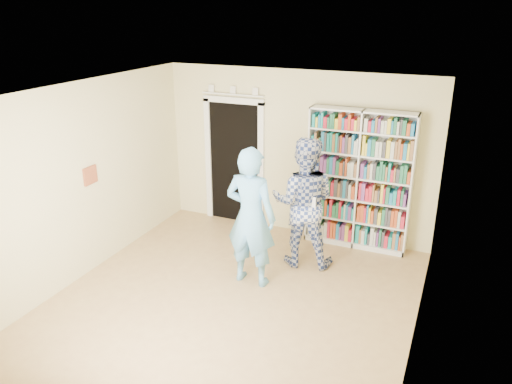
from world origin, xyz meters
TOP-DOWN VIEW (x-y plane):
  - floor at (0.00, 0.00)m, footprint 5.00×5.00m
  - ceiling at (0.00, 0.00)m, footprint 5.00×5.00m
  - wall_back at (0.00, 2.50)m, footprint 4.50×0.00m
  - wall_left at (-2.25, 0.00)m, footprint 0.00×5.00m
  - wall_right at (2.25, 0.00)m, footprint 0.00×5.00m
  - bookshelf at (1.08, 2.34)m, footprint 1.59×0.30m
  - doorway at (-1.10, 2.48)m, footprint 1.10×0.08m
  - wall_art at (-2.23, 0.20)m, footprint 0.03×0.25m
  - man_blue at (0.01, 0.65)m, footprint 0.72×0.49m
  - man_plaid at (0.49, 1.45)m, footprint 1.06×0.90m
  - paper_sheet at (0.62, 1.25)m, footprint 0.21×0.03m

SIDE VIEW (x-z plane):
  - floor at x=0.00m, z-range 0.00..0.00m
  - man_plaid at x=0.49m, z-range 0.00..1.93m
  - man_blue at x=0.01m, z-range 0.00..1.94m
  - paper_sheet at x=0.62m, z-range 0.85..1.15m
  - bookshelf at x=1.08m, z-range 0.01..2.20m
  - doorway at x=-1.10m, z-range -0.04..2.39m
  - wall_back at x=0.00m, z-range -0.90..3.60m
  - wall_left at x=-2.25m, z-range -1.15..3.85m
  - wall_right at x=2.25m, z-range -1.15..3.85m
  - wall_art at x=-2.23m, z-range 1.27..1.52m
  - ceiling at x=0.00m, z-range 2.70..2.70m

